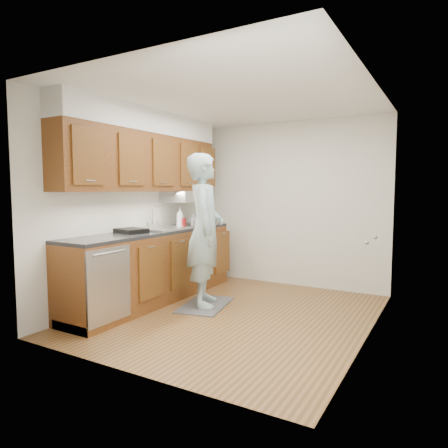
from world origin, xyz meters
name	(u,v)px	position (x,y,z in m)	size (l,w,h in m)	color
floor	(235,314)	(0.00, 0.00, 0.00)	(3.50, 3.50, 0.00)	olive
ceiling	(235,99)	(0.00, 0.00, 2.50)	(3.50, 3.50, 0.00)	white
wall_left	(137,206)	(-1.50, 0.00, 1.25)	(0.02, 3.50, 2.50)	silver
wall_right	(371,213)	(1.50, 0.00, 1.25)	(0.02, 3.50, 2.50)	silver
wall_back	(289,204)	(0.00, 1.75, 1.25)	(3.00, 0.02, 2.50)	silver
counter	(155,264)	(-1.20, 0.00, 0.49)	(0.64, 2.80, 1.30)	brown
upper_cabinets	(148,153)	(-1.33, 0.05, 1.95)	(0.47, 2.80, 1.21)	brown
closet_door	(374,233)	(1.49, 0.30, 1.02)	(0.02, 1.22, 2.05)	silver
floor_mat	(205,305)	(-0.49, 0.13, 0.01)	(0.51, 0.87, 0.02)	slate
person	(205,220)	(-0.49, 0.13, 1.10)	(0.76, 0.51, 2.16)	#9CBBBE
soap_bottle_a	(180,217)	(-1.18, 0.55, 1.08)	(0.11, 0.11, 0.28)	silver
soap_bottle_b	(198,220)	(-1.02, 0.76, 1.03)	(0.08, 0.08, 0.17)	silver
soap_bottle_c	(193,219)	(-1.23, 0.95, 1.03)	(0.14, 0.14, 0.18)	silver
soda_can	(184,222)	(-1.13, 0.56, 1.01)	(0.07, 0.07, 0.13)	#A51C1E
steel_can	(193,223)	(-1.00, 0.59, 0.99)	(0.06, 0.06, 0.11)	#A5A5AA
dish_rack	(131,231)	(-1.25, -0.39, 0.97)	(0.35, 0.30, 0.06)	black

